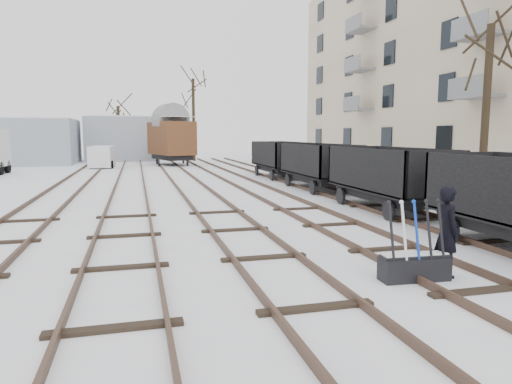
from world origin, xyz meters
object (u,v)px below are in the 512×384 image
panel_van (102,156)px  worker (447,231)px  box_van_wagon (171,137)px  ground_frame (414,265)px

panel_van → worker: bearing=-71.8°
box_van_wagon → panel_van: 6.15m
box_van_wagon → panel_van: bearing=-178.3°
worker → panel_van: size_ratio=0.43×
ground_frame → panel_van: size_ratio=0.37×
box_van_wagon → panel_van: size_ratio=1.49×
ground_frame → worker: bearing=11.0°
ground_frame → box_van_wagon: box_van_wagon is taller
ground_frame → box_van_wagon: size_ratio=0.25×
worker → panel_van: bearing=24.3°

